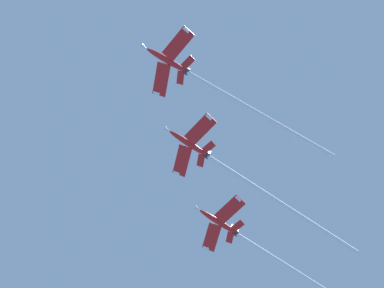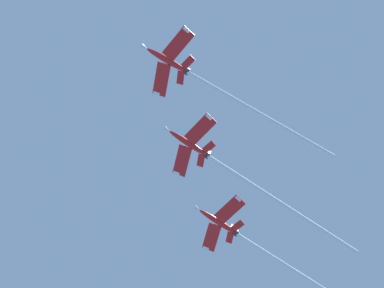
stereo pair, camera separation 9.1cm
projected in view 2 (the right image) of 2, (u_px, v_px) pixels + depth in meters
name	position (u px, v px, depth m)	size (l,w,h in m)	color
jet_lead	(208.00, 84.00, 150.82)	(37.27, 41.35, 19.14)	red
jet_second	(233.00, 172.00, 155.51)	(37.77, 43.99, 21.63)	red
jet_third	(251.00, 243.00, 163.58)	(37.31, 43.19, 19.70)	red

